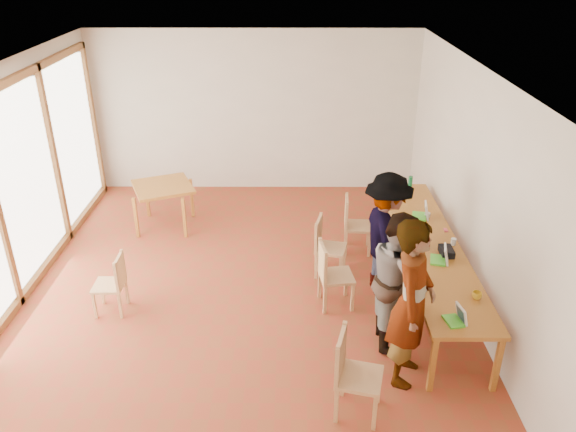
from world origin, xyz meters
name	(u,v)px	position (x,y,z in m)	size (l,w,h in m)	color
ground	(241,304)	(0.00, 0.00, 0.00)	(8.00, 8.00, 0.00)	brown
wall_back	(255,112)	(0.00, 4.00, 1.50)	(6.00, 0.10, 3.00)	beige
wall_right	(483,203)	(3.00, 0.00, 1.50)	(0.10, 8.00, 3.00)	beige
ceiling	(230,76)	(0.00, 0.00, 3.02)	(6.00, 8.00, 0.04)	white
communal_table	(428,245)	(2.50, 0.36, 0.70)	(0.80, 4.00, 0.75)	#BB7629
side_table	(163,190)	(-1.44, 2.29, 0.67)	(0.90, 0.90, 0.75)	#BB7629
chair_near	(350,366)	(1.25, -1.86, 0.58)	(0.54, 0.54, 0.50)	#E2B871
chair_mid	(329,269)	(1.17, 0.00, 0.56)	(0.48, 0.48, 0.48)	#E2B871
chair_far	(324,241)	(1.15, 0.80, 0.54)	(0.49, 0.49, 0.47)	#E2B871
chair_empty	(352,219)	(1.60, 1.48, 0.55)	(0.45, 0.45, 0.47)	#E2B871
chair_spare	(114,278)	(-1.58, -0.14, 0.50)	(0.38, 0.38, 0.43)	#E2B871
person_near	(412,303)	(1.93, -1.34, 0.96)	(0.70, 0.46, 1.93)	gray
person_mid	(398,279)	(1.91, -0.69, 0.84)	(0.82, 0.64, 1.68)	gray
person_far	(386,235)	(1.93, 0.37, 0.86)	(1.11, 0.64, 1.72)	gray
laptop_near	(457,318)	(2.42, -1.37, 0.80)	(0.24, 0.26, 0.19)	#52D733
laptop_mid	(442,257)	(2.55, -0.13, 0.81)	(0.27, 0.29, 0.21)	#52D733
laptop_far	(423,213)	(2.58, 1.12, 0.81)	(0.28, 0.31, 0.23)	#52D733
yellow_mug	(477,295)	(2.75, -0.94, 0.79)	(0.11, 0.11, 0.09)	yellow
green_bottle	(410,185)	(2.56, 2.00, 0.89)	(0.07, 0.07, 0.28)	#156D35
clear_glass	(453,242)	(2.81, 0.30, 0.80)	(0.07, 0.07, 0.09)	silver
condiment_cup	(428,215)	(2.66, 1.14, 0.78)	(0.08, 0.08, 0.06)	white
pink_phone	(446,230)	(2.82, 0.70, 0.76)	(0.05, 0.10, 0.01)	#D4455C
black_pouch	(446,251)	(2.66, 0.04, 0.80)	(0.16, 0.26, 0.09)	black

